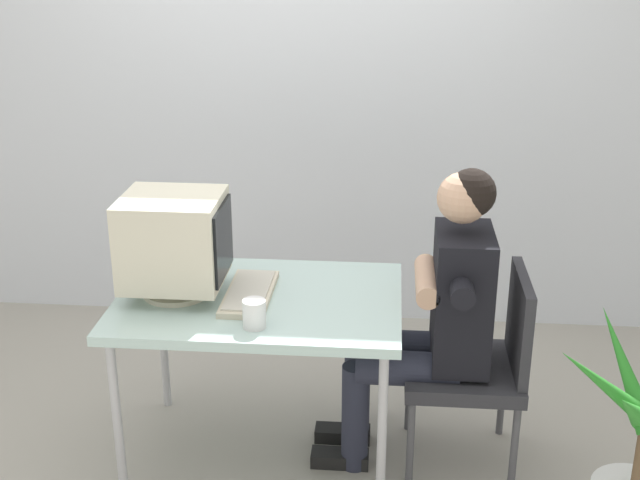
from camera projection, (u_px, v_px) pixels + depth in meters
ground_plane at (263, 452)px, 3.58m from camera, size 12.00×12.00×0.00m
wall_back at (354, 51)px, 4.33m from camera, size 8.00×0.10×3.00m
desk at (259, 309)px, 3.34m from camera, size 1.13×0.79×0.73m
crt_monitor at (174, 241)px, 3.27m from camera, size 0.40×0.36×0.41m
keyboard at (250, 292)px, 3.32m from camera, size 0.18×0.43×0.03m
office_chair at (479, 359)px, 3.37m from camera, size 0.46×0.46×0.84m
person_seated at (434, 311)px, 3.31m from camera, size 0.70×0.54×1.27m
potted_plant at (640, 461)px, 2.95m from camera, size 0.73×0.63×0.85m
desk_mug at (254, 313)px, 3.06m from camera, size 0.09×0.10×0.11m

